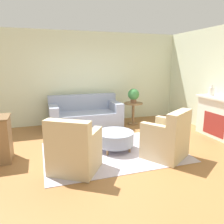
{
  "coord_description": "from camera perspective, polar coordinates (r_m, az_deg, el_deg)",
  "views": [
    {
      "loc": [
        -1.42,
        -4.16,
        1.88
      ],
      "look_at": [
        0.15,
        0.55,
        0.75
      ],
      "focal_mm": 35.0,
      "sensor_mm": 36.0,
      "label": 1
    }
  ],
  "objects": [
    {
      "name": "vase_mantel_near",
      "position": [
        6.25,
        24.59,
        4.93
      ],
      "size": [
        0.14,
        0.14,
        0.29
      ],
      "color": "silver",
      "rests_on": "fireplace"
    },
    {
      "name": "side_table",
      "position": [
        6.76,
        5.56,
        0.65
      ],
      "size": [
        0.57,
        0.57,
        0.67
      ],
      "color": "olive",
      "rests_on": "ground_plane"
    },
    {
      "name": "wall_back",
      "position": [
        6.99,
        -6.74,
        8.8
      ],
      "size": [
        9.22,
        0.12,
        2.8
      ],
      "color": "beige",
      "rests_on": "ground_plane"
    },
    {
      "name": "ground_plane",
      "position": [
        4.78,
        0.38,
        -10.33
      ],
      "size": [
        16.0,
        16.0,
        0.0
      ],
      "primitive_type": "plane",
      "color": "#996638"
    },
    {
      "name": "armchair_left",
      "position": [
        3.88,
        -9.92,
        -10.02
      ],
      "size": [
        1.04,
        1.03,
        0.98
      ],
      "color": "#C6B289",
      "rests_on": "rug"
    },
    {
      "name": "ottoman_table",
      "position": [
        4.8,
        0.73,
        -6.82
      ],
      "size": [
        0.82,
        0.82,
        0.4
      ],
      "color": "#8E99B2",
      "rests_on": "rug"
    },
    {
      "name": "couch",
      "position": [
        6.49,
        -7.0,
        -1.01
      ],
      "size": [
        2.05,
        0.97,
        0.93
      ],
      "color": "#8E99B2",
      "rests_on": "ground_plane"
    },
    {
      "name": "potted_plant_on_side_table",
      "position": [
        6.68,
        5.64,
        4.47
      ],
      "size": [
        0.35,
        0.35,
        0.44
      ],
      "color": "brown",
      "rests_on": "side_table"
    },
    {
      "name": "rug",
      "position": [
        4.78,
        0.38,
        -10.28
      ],
      "size": [
        2.9,
        2.02,
        0.01
      ],
      "color": "#BCB2C1",
      "rests_on": "ground_plane"
    },
    {
      "name": "fireplace",
      "position": [
        6.12,
        26.37,
        -1.17
      ],
      "size": [
        0.44,
        1.37,
        1.03
      ],
      "color": "silver",
      "rests_on": "ground_plane"
    },
    {
      "name": "armchair_right",
      "position": [
        4.51,
        14.31,
        -6.94
      ],
      "size": [
        1.04,
        1.03,
        0.98
      ],
      "color": "#C6B289",
      "rests_on": "rug"
    }
  ]
}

